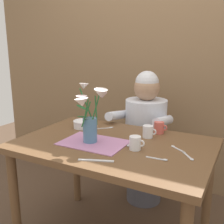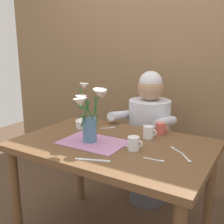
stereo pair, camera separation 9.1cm
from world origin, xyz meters
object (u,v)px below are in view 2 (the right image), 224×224
at_px(seated_person, 149,140).
at_px(ceramic_bowl, 85,123).
at_px(coffee_cup, 149,132).
at_px(tea_cup, 134,143).
at_px(ceramic_mug, 161,128).
at_px(flower_vase, 90,114).
at_px(dinner_knife, 92,160).

bearing_deg(seated_person, ceramic_bowl, -125.11).
xyz_separation_m(seated_person, coffee_cup, (0.18, -0.43, 0.22)).
bearing_deg(tea_cup, seated_person, 105.92).
xyz_separation_m(ceramic_mug, tea_cup, (-0.03, -0.36, 0.00)).
height_order(ceramic_mug, tea_cup, same).
bearing_deg(seated_person, tea_cup, -73.41).
xyz_separation_m(ceramic_bowl, ceramic_mug, (0.54, 0.14, 0.01)).
height_order(flower_vase, dinner_knife, flower_vase).
bearing_deg(tea_cup, dinner_knife, -116.04).
distance_m(dinner_knife, coffee_cup, 0.49).
bearing_deg(coffee_cup, ceramic_mug, 72.75).
relative_size(ceramic_bowl, tea_cup, 1.46).
relative_size(seated_person, ceramic_mug, 12.20).
distance_m(ceramic_bowl, coffee_cup, 0.50).
bearing_deg(ceramic_bowl, tea_cup, -22.77).
xyz_separation_m(seated_person, dinner_knife, (0.07, -0.91, 0.18)).
height_order(flower_vase, ceramic_bowl, flower_vase).
height_order(seated_person, dinner_knife, seated_person).
distance_m(tea_cup, coffee_cup, 0.24).
xyz_separation_m(seated_person, tea_cup, (0.19, -0.66, 0.22)).
distance_m(seated_person, ceramic_mug, 0.43).
xyz_separation_m(ceramic_bowl, coffee_cup, (0.50, 0.02, 0.01)).
bearing_deg(dinner_knife, seated_person, 73.54).
bearing_deg(ceramic_bowl, flower_vase, -47.40).
relative_size(seated_person, flower_vase, 3.13).
xyz_separation_m(flower_vase, coffee_cup, (0.28, 0.27, -0.15)).
distance_m(ceramic_bowl, ceramic_mug, 0.56).
xyz_separation_m(seated_person, ceramic_mug, (0.22, -0.31, 0.22)).
distance_m(ceramic_mug, coffee_cup, 0.12).
distance_m(ceramic_bowl, dinner_knife, 0.61).
height_order(ceramic_bowl, dinner_knife, ceramic_bowl).
bearing_deg(flower_vase, seated_person, 81.96).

